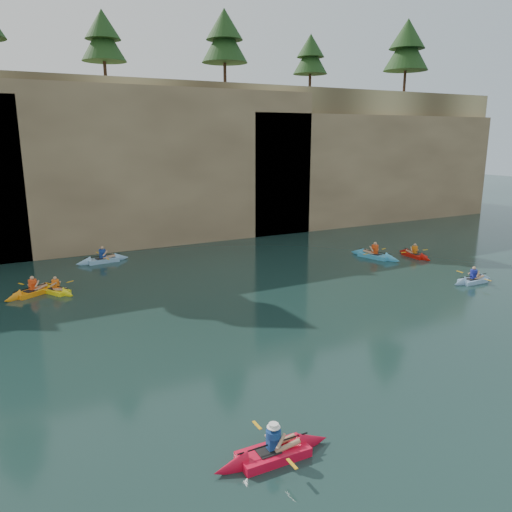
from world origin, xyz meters
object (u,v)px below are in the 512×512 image
kayaker_red_far (414,255)px  kayaker_ltblue_near (473,280)px  kayaker_orange (33,292)px  main_kayaker (273,453)px

kayaker_red_far → kayaker_ltblue_near: bearing=169.1°
kayaker_orange → kayaker_red_far: bearing=-37.9°
main_kayaker → kayaker_orange: kayaker_orange is taller
kayaker_orange → kayaker_red_far: kayaker_orange is taller
kayaker_ltblue_near → main_kayaker: bearing=-154.3°
main_kayaker → kayaker_ltblue_near: main_kayaker is taller
main_kayaker → kayaker_red_far: main_kayaker is taller
main_kayaker → kayaker_red_far: (18.66, 13.87, -0.02)m
kayaker_ltblue_near → kayaker_red_far: kayaker_ltblue_near is taller
main_kayaker → kayaker_ltblue_near: 18.89m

